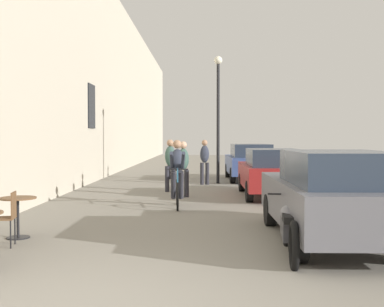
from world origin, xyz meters
The scene contains 13 objects.
building_facade_left centered at (-3.45, 14.00, 4.46)m, with size 0.54×68.00×8.92m.
cafe_table_mid centered at (-2.15, 3.51, 0.52)m, with size 0.64×0.64×0.72m.
cafe_chair_mid_toward_street centered at (-2.08, 2.86, 0.52)m, with size 0.44×0.44×0.89m.
cyclist_on_bicycle centered at (0.46, 7.45, 0.81)m, with size 0.52×1.76×1.74m.
pedestrian_near centered at (0.54, 9.42, 0.94)m, with size 0.38×0.30×1.66m.
pedestrian_mid centered at (0.06, 10.84, 0.96)m, with size 0.34×0.24×1.71m.
pedestrian_far centered at (1.19, 13.31, 0.95)m, with size 0.37×0.28×1.69m.
pedestrian_furthest centered at (-0.21, 15.68, 0.90)m, with size 0.38×0.30×1.59m.
street_lamp centered at (1.72, 13.79, 3.11)m, with size 0.32×0.32×4.90m.
parked_car_nearest centered at (3.29, 3.25, 0.81)m, with size 1.86×4.38×1.56m.
parked_car_second centered at (3.17, 9.58, 0.75)m, with size 1.74×4.06×1.44m.
parked_car_third centered at (3.06, 15.09, 0.78)m, with size 1.84×4.26×1.51m.
parked_motorcycle centered at (2.41, 2.35, 0.40)m, with size 0.62×2.14×0.92m.
Camera 1 is at (1.09, -4.90, 1.77)m, focal length 45.30 mm.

